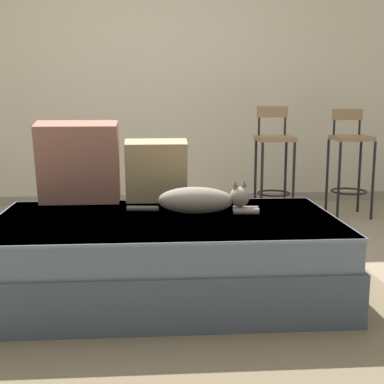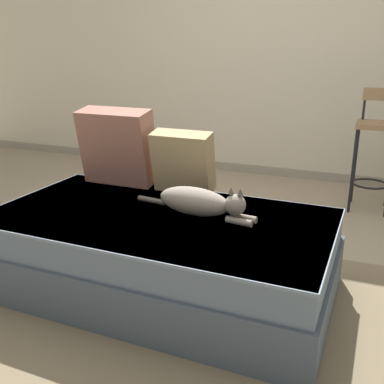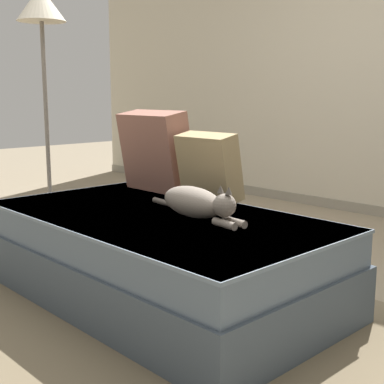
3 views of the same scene
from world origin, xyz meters
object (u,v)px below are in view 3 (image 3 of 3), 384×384
couch (158,255)px  throw_pillow_middle (209,167)px  cat (196,203)px  floor_lamp (42,29)px  throw_pillow_corner (155,151)px

couch → throw_pillow_middle: throw_pillow_middle is taller
couch → cat: 0.36m
floor_lamp → throw_pillow_corner: bearing=21.8°
couch → floor_lamp: floor_lamp is taller
floor_lamp → couch: bearing=-5.1°
cat → floor_lamp: (-1.48, 0.03, 0.95)m
couch → cat: cat is taller
throw_pillow_corner → floor_lamp: floor_lamp is taller
throw_pillow_middle → cat: size_ratio=0.53×
couch → throw_pillow_corner: bearing=140.3°
throw_pillow_corner → cat: (0.71, -0.34, -0.18)m
throw_pillow_middle → cat: bearing=-54.3°
couch → throw_pillow_middle: (-0.04, 0.42, 0.41)m
throw_pillow_corner → floor_lamp: bearing=-158.2°
cat → throw_pillow_corner: bearing=154.3°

